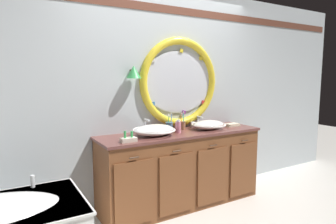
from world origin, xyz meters
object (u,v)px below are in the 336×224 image
toothbrush_holder_right (182,125)px  soap_dispenser (178,127)px  folded_hand_towel (232,125)px  sink_basin_right (209,125)px  toothbrush_holder_left (169,126)px  toiletry_basket (128,139)px  sink_basin_left (154,130)px

toothbrush_holder_right → soap_dispenser: size_ratio=1.38×
toothbrush_holder_right → folded_hand_towel: size_ratio=1.12×
sink_basin_right → toothbrush_holder_right: toothbrush_holder_right is taller
toothbrush_holder_right → folded_hand_towel: 0.69m
toothbrush_holder_left → soap_dispenser: bearing=-86.6°
toiletry_basket → toothbrush_holder_right: bearing=19.6°
sink_basin_right → folded_hand_towel: 0.40m
sink_basin_left → soap_dispenser: size_ratio=3.00×
sink_basin_right → sink_basin_left: bearing=180.0°
sink_basin_left → toiletry_basket: size_ratio=2.98×
sink_basin_left → toothbrush_holder_right: toothbrush_holder_right is taller
sink_basin_left → folded_hand_towel: 1.15m
sink_basin_right → toothbrush_holder_left: toothbrush_holder_left is taller
sink_basin_right → toothbrush_holder_left: (-0.45, 0.18, 0.00)m
sink_basin_left → toothbrush_holder_left: bearing=30.5°
toothbrush_holder_left → folded_hand_towel: bearing=-11.4°
sink_basin_left → toothbrush_holder_left: size_ratio=2.17×
sink_basin_left → sink_basin_right: (0.76, 0.00, -0.01)m
sink_basin_right → soap_dispenser: soap_dispenser is taller
sink_basin_right → folded_hand_towel: (0.39, 0.01, -0.04)m
toothbrush_holder_right → soap_dispenser: 0.22m
sink_basin_left → sink_basin_right: size_ratio=1.11×
toothbrush_holder_left → toothbrush_holder_right: (0.17, -0.03, 0.00)m
sink_basin_right → toothbrush_holder_right: bearing=151.8°
soap_dispenser → folded_hand_towel: bearing=0.4°
soap_dispenser → folded_hand_towel: 0.84m
sink_basin_left → soap_dispenser: soap_dispenser is taller
sink_basin_left → sink_basin_right: sink_basin_left is taller
toothbrush_holder_right → soap_dispenser: bearing=-136.9°
soap_dispenser → toiletry_basket: size_ratio=0.99×
toiletry_basket → toothbrush_holder_left: bearing=25.9°
folded_hand_towel → toiletry_basket: size_ratio=1.22×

